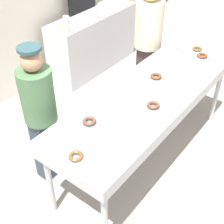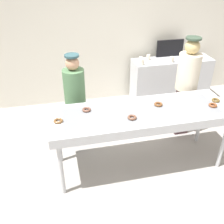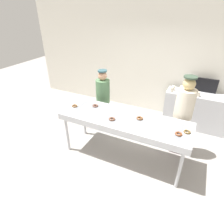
{
  "view_description": "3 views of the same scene",
  "coord_description": "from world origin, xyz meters",
  "px_view_note": "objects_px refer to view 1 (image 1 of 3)",
  "views": [
    {
      "loc": [
        -2.34,
        -1.32,
        2.79
      ],
      "look_at": [
        -0.36,
        0.21,
        0.82
      ],
      "focal_mm": 51.02,
      "sensor_mm": 36.0,
      "label": 1
    },
    {
      "loc": [
        -1.08,
        -2.91,
        2.79
      ],
      "look_at": [
        -0.34,
        0.33,
        0.78
      ],
      "focal_mm": 42.04,
      "sensor_mm": 36.0,
      "label": 2
    },
    {
      "loc": [
        1.11,
        -2.85,
        2.83
      ],
      "look_at": [
        -0.36,
        0.22,
        0.88
      ],
      "focal_mm": 30.04,
      "sensor_mm": 36.0,
      "label": 3
    }
  ],
  "objects_px": {
    "chocolate_donut_2": "(156,76)",
    "chocolate_donut_4": "(89,121)",
    "worker_baker": "(148,37)",
    "paper_cup_0": "(66,28)",
    "paper_cup_3": "(66,20)",
    "fryer_conveyor": "(149,98)",
    "paper_cup_1": "(95,15)",
    "paper_cup_2": "(61,25)",
    "menu_display": "(82,0)",
    "worker_assistant": "(40,112)",
    "chocolate_donut_5": "(76,156)",
    "chocolate_donut_1": "(202,55)",
    "prep_counter": "(94,42)",
    "chocolate_donut_3": "(153,105)",
    "chocolate_donut_0": "(197,49)"
  },
  "relations": [
    {
      "from": "chocolate_donut_2",
      "to": "paper_cup_1",
      "type": "distance_m",
      "value": 1.86
    },
    {
      "from": "chocolate_donut_3",
      "to": "paper_cup_1",
      "type": "height_order",
      "value": "paper_cup_1"
    },
    {
      "from": "paper_cup_1",
      "to": "paper_cup_2",
      "type": "relative_size",
      "value": 1.0
    },
    {
      "from": "fryer_conveyor",
      "to": "paper_cup_0",
      "type": "xyz_separation_m",
      "value": [
        0.57,
        1.72,
        0.11
      ]
    },
    {
      "from": "chocolate_donut_3",
      "to": "chocolate_donut_5",
      "type": "distance_m",
      "value": 0.95
    },
    {
      "from": "paper_cup_3",
      "to": "chocolate_donut_0",
      "type": "bearing_deg",
      "value": -79.4
    },
    {
      "from": "chocolate_donut_4",
      "to": "paper_cup_2",
      "type": "xyz_separation_m",
      "value": [
        1.33,
        1.67,
        0.02
      ]
    },
    {
      "from": "fryer_conveyor",
      "to": "paper_cup_1",
      "type": "bearing_deg",
      "value": 55.13
    },
    {
      "from": "worker_assistant",
      "to": "paper_cup_1",
      "type": "relative_size",
      "value": 14.0
    },
    {
      "from": "chocolate_donut_1",
      "to": "worker_assistant",
      "type": "xyz_separation_m",
      "value": [
        -1.86,
        0.82,
        -0.09
      ]
    },
    {
      "from": "chocolate_donut_0",
      "to": "prep_counter",
      "type": "relative_size",
      "value": 0.07
    },
    {
      "from": "chocolate_donut_2",
      "to": "chocolate_donut_4",
      "type": "relative_size",
      "value": 1.0
    },
    {
      "from": "chocolate_donut_4",
      "to": "paper_cup_3",
      "type": "bearing_deg",
      "value": 49.3
    },
    {
      "from": "menu_display",
      "to": "worker_assistant",
      "type": "bearing_deg",
      "value": -147.76
    },
    {
      "from": "prep_counter",
      "to": "menu_display",
      "type": "relative_size",
      "value": 2.86
    },
    {
      "from": "prep_counter",
      "to": "chocolate_donut_5",
      "type": "bearing_deg",
      "value": -142.1
    },
    {
      "from": "chocolate_donut_3",
      "to": "menu_display",
      "type": "relative_size",
      "value": 0.21
    },
    {
      "from": "paper_cup_0",
      "to": "paper_cup_2",
      "type": "relative_size",
      "value": 1.0
    },
    {
      "from": "prep_counter",
      "to": "paper_cup_0",
      "type": "bearing_deg",
      "value": -168.92
    },
    {
      "from": "fryer_conveyor",
      "to": "paper_cup_2",
      "type": "height_order",
      "value": "paper_cup_2"
    },
    {
      "from": "chocolate_donut_3",
      "to": "chocolate_donut_5",
      "type": "height_order",
      "value": "same"
    },
    {
      "from": "worker_assistant",
      "to": "menu_display",
      "type": "height_order",
      "value": "worker_assistant"
    },
    {
      "from": "chocolate_donut_2",
      "to": "prep_counter",
      "type": "height_order",
      "value": "chocolate_donut_2"
    },
    {
      "from": "chocolate_donut_5",
      "to": "paper_cup_3",
      "type": "relative_size",
      "value": 1.07
    },
    {
      "from": "chocolate_donut_5",
      "to": "worker_baker",
      "type": "height_order",
      "value": "worker_baker"
    },
    {
      "from": "worker_baker",
      "to": "paper_cup_0",
      "type": "relative_size",
      "value": 15.36
    },
    {
      "from": "paper_cup_3",
      "to": "fryer_conveyor",
      "type": "bearing_deg",
      "value": -111.96
    },
    {
      "from": "worker_baker",
      "to": "worker_assistant",
      "type": "distance_m",
      "value": 1.84
    },
    {
      "from": "chocolate_donut_4",
      "to": "paper_cup_3",
      "type": "height_order",
      "value": "paper_cup_3"
    },
    {
      "from": "paper_cup_0",
      "to": "menu_display",
      "type": "height_order",
      "value": "menu_display"
    },
    {
      "from": "worker_baker",
      "to": "paper_cup_1",
      "type": "bearing_deg",
      "value": -115.77
    },
    {
      "from": "paper_cup_2",
      "to": "menu_display",
      "type": "relative_size",
      "value": 0.19
    },
    {
      "from": "chocolate_donut_2",
      "to": "worker_baker",
      "type": "bearing_deg",
      "value": 38.07
    },
    {
      "from": "paper_cup_0",
      "to": "paper_cup_2",
      "type": "xyz_separation_m",
      "value": [
        0.02,
        0.12,
        0.0
      ]
    },
    {
      "from": "prep_counter",
      "to": "fryer_conveyor",
      "type": "bearing_deg",
      "value": -124.78
    },
    {
      "from": "chocolate_donut_2",
      "to": "chocolate_donut_4",
      "type": "bearing_deg",
      "value": 175.66
    },
    {
      "from": "chocolate_donut_0",
      "to": "fryer_conveyor",
      "type": "bearing_deg",
      "value": -178.69
    },
    {
      "from": "chocolate_donut_4",
      "to": "paper_cup_1",
      "type": "relative_size",
      "value": 1.07
    },
    {
      "from": "fryer_conveyor",
      "to": "chocolate_donut_1",
      "type": "distance_m",
      "value": 1.03
    },
    {
      "from": "chocolate_donut_1",
      "to": "chocolate_donut_3",
      "type": "height_order",
      "value": "same"
    },
    {
      "from": "chocolate_donut_3",
      "to": "menu_display",
      "type": "bearing_deg",
      "value": 56.38
    },
    {
      "from": "chocolate_donut_4",
      "to": "paper_cup_0",
      "type": "distance_m",
      "value": 2.03
    },
    {
      "from": "paper_cup_2",
      "to": "chocolate_donut_2",
      "type": "bearing_deg",
      "value": -100.19
    },
    {
      "from": "worker_baker",
      "to": "paper_cup_2",
      "type": "distance_m",
      "value": 1.25
    },
    {
      "from": "chocolate_donut_3",
      "to": "prep_counter",
      "type": "bearing_deg",
      "value": 53.8
    },
    {
      "from": "chocolate_donut_2",
      "to": "chocolate_donut_4",
      "type": "height_order",
      "value": "same"
    },
    {
      "from": "chocolate_donut_5",
      "to": "paper_cup_2",
      "type": "xyz_separation_m",
      "value": [
        1.72,
        1.87,
        0.02
      ]
    },
    {
      "from": "chocolate_donut_3",
      "to": "chocolate_donut_5",
      "type": "xyz_separation_m",
      "value": [
        -0.94,
        0.13,
        0.0
      ]
    },
    {
      "from": "paper_cup_0",
      "to": "paper_cup_1",
      "type": "bearing_deg",
      "value": -0.11
    },
    {
      "from": "fryer_conveyor",
      "to": "paper_cup_1",
      "type": "distance_m",
      "value": 2.1
    }
  ]
}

